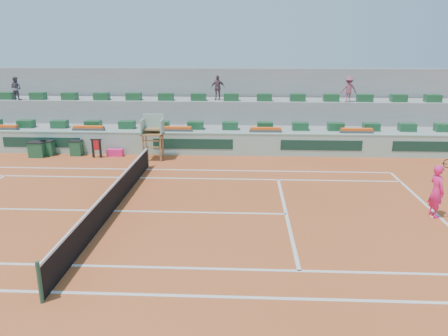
# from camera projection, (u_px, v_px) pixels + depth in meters

# --- Properties ---
(ground) EXTENTS (90.00, 90.00, 0.00)m
(ground) POSITION_uv_depth(u_px,v_px,m) (114.00, 211.00, 16.25)
(ground) COLOR #A94820
(ground) RESTS_ON ground
(seating_tier_lower) EXTENTS (36.00, 4.00, 1.20)m
(seating_tier_lower) POSITION_uv_depth(u_px,v_px,m) (164.00, 136.00, 26.34)
(seating_tier_lower) COLOR #979794
(seating_tier_lower) RESTS_ON ground
(seating_tier_upper) EXTENTS (36.00, 2.40, 2.60)m
(seating_tier_upper) POSITION_uv_depth(u_px,v_px,m) (169.00, 120.00, 27.68)
(seating_tier_upper) COLOR #979794
(seating_tier_upper) RESTS_ON ground
(stadium_back_wall) EXTENTS (36.00, 0.40, 4.40)m
(stadium_back_wall) POSITION_uv_depth(u_px,v_px,m) (172.00, 102.00, 28.96)
(stadium_back_wall) COLOR #979794
(stadium_back_wall) RESTS_ON ground
(player_bag) EXTENTS (0.86, 0.38, 0.38)m
(player_bag) POSITION_uv_depth(u_px,v_px,m) (115.00, 153.00, 23.99)
(player_bag) COLOR #FF2179
(player_bag) RESTS_ON ground
(spectator_left) EXTENTS (0.77, 0.64, 1.41)m
(spectator_left) POSITION_uv_depth(u_px,v_px,m) (16.00, 88.00, 26.74)
(spectator_left) COLOR #4C4D59
(spectator_left) RESTS_ON seating_tier_upper
(spectator_mid) EXTENTS (0.94, 0.60, 1.49)m
(spectator_mid) POSITION_uv_depth(u_px,v_px,m) (218.00, 88.00, 26.63)
(spectator_mid) COLOR #6A4651
(spectator_mid) RESTS_ON seating_tier_upper
(spectator_right) EXTENTS (1.00, 0.61, 1.51)m
(spectator_right) POSITION_uv_depth(u_px,v_px,m) (349.00, 89.00, 25.74)
(spectator_right) COLOR #8E4759
(spectator_right) RESTS_ON seating_tier_upper
(court_lines) EXTENTS (23.89, 11.09, 0.01)m
(court_lines) POSITION_uv_depth(u_px,v_px,m) (114.00, 211.00, 16.25)
(court_lines) COLOR silver
(court_lines) RESTS_ON ground
(tennis_net) EXTENTS (0.10, 11.97, 1.10)m
(tennis_net) POSITION_uv_depth(u_px,v_px,m) (113.00, 198.00, 16.10)
(tennis_net) COLOR black
(tennis_net) RESTS_ON ground
(advertising_hoarding) EXTENTS (36.00, 0.34, 1.26)m
(advertising_hoarding) POSITION_uv_depth(u_px,v_px,m) (158.00, 143.00, 24.22)
(advertising_hoarding) COLOR #93BAA8
(advertising_hoarding) RESTS_ON ground
(umpire_chair) EXTENTS (1.10, 0.90, 2.40)m
(umpire_chair) POSITION_uv_depth(u_px,v_px,m) (153.00, 131.00, 23.01)
(umpire_chair) COLOR brown
(umpire_chair) RESTS_ON ground
(seat_row_lower) EXTENTS (32.90, 0.60, 0.44)m
(seat_row_lower) POSITION_uv_depth(u_px,v_px,m) (161.00, 125.00, 25.25)
(seat_row_lower) COLOR #1A4F2A
(seat_row_lower) RESTS_ON seating_tier_lower
(seat_row_upper) EXTENTS (32.90, 0.60, 0.44)m
(seat_row_upper) POSITION_uv_depth(u_px,v_px,m) (166.00, 97.00, 26.68)
(seat_row_upper) COLOR #1A4F2A
(seat_row_upper) RESTS_ON seating_tier_upper
(flower_planters) EXTENTS (26.80, 0.36, 0.28)m
(flower_planters) POSITION_uv_depth(u_px,v_px,m) (132.00, 129.00, 24.58)
(flower_planters) COLOR #4C4C4C
(flower_planters) RESTS_ON seating_tier_lower
(drink_cooler_a) EXTENTS (0.63, 0.55, 0.84)m
(drink_cooler_a) POSITION_uv_depth(u_px,v_px,m) (77.00, 148.00, 24.07)
(drink_cooler_a) COLOR #1A4E2F
(drink_cooler_a) RESTS_ON ground
(drink_cooler_b) EXTENTS (0.64, 0.56, 0.84)m
(drink_cooler_b) POSITION_uv_depth(u_px,v_px,m) (48.00, 148.00, 24.07)
(drink_cooler_b) COLOR #1A4E2F
(drink_cooler_b) RESTS_ON ground
(drink_cooler_c) EXTENTS (0.84, 0.73, 0.84)m
(drink_cooler_c) POSITION_uv_depth(u_px,v_px,m) (38.00, 149.00, 23.79)
(drink_cooler_c) COLOR #1A4E2F
(drink_cooler_c) RESTS_ON ground
(towel_rack) EXTENTS (0.62, 0.10, 1.03)m
(towel_rack) POSITION_uv_depth(u_px,v_px,m) (96.00, 147.00, 23.54)
(towel_rack) COLOR black
(towel_rack) RESTS_ON ground
(tennis_player) EXTENTS (0.57, 0.94, 2.28)m
(tennis_player) POSITION_uv_depth(u_px,v_px,m) (437.00, 191.00, 15.52)
(tennis_player) COLOR #FF2179
(tennis_player) RESTS_ON ground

